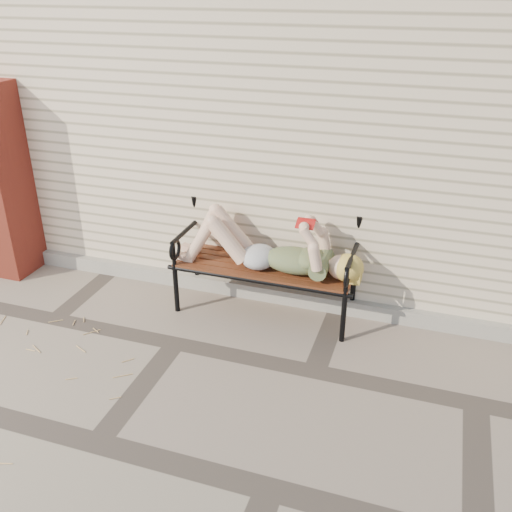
% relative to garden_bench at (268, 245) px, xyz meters
% --- Properties ---
extents(ground, '(80.00, 80.00, 0.00)m').
position_rel_garden_bench_xyz_m(ground, '(-0.58, -0.86, -0.66)').
color(ground, '#78685C').
rests_on(ground, ground).
extents(house_wall, '(8.00, 4.00, 3.00)m').
position_rel_garden_bench_xyz_m(house_wall, '(-0.58, 2.14, 0.84)').
color(house_wall, beige).
rests_on(house_wall, ground).
extents(foundation_strip, '(8.00, 0.10, 0.15)m').
position_rel_garden_bench_xyz_m(foundation_strip, '(-0.58, 0.11, -0.58)').
color(foundation_strip, gray).
rests_on(foundation_strip, ground).
extents(garden_bench, '(1.81, 0.72, 1.17)m').
position_rel_garden_bench_xyz_m(garden_bench, '(0.00, 0.00, 0.00)').
color(garden_bench, black).
rests_on(garden_bench, ground).
extents(reading_woman, '(1.71, 0.39, 0.54)m').
position_rel_garden_bench_xyz_m(reading_woman, '(0.01, -0.14, 0.04)').
color(reading_woman, '#0B3A4F').
rests_on(reading_woman, ground).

